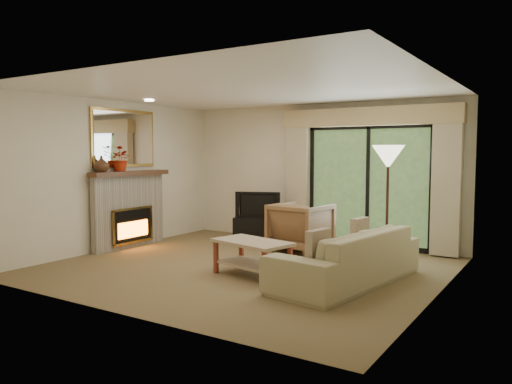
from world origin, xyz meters
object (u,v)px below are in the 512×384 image
Objects in this scene: media_console at (258,229)px; coffee_table at (252,258)px; sofa at (346,256)px; armchair at (301,227)px.

media_console is 0.84× the size of coffee_table.
coffee_table is (1.36, -2.33, 0.02)m from media_console.
sofa is at bearing 28.78° from coffee_table.
media_console is 1.00× the size of armchair.
media_console is 1.21m from armchair.
armchair is 1.95m from coffee_table.
sofa is at bearing 139.53° from armchair.
coffee_table is (-1.24, -0.35, -0.11)m from sofa.
armchair is 0.38× the size of sofa.
sofa is (1.48, -1.58, -0.07)m from armchair.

